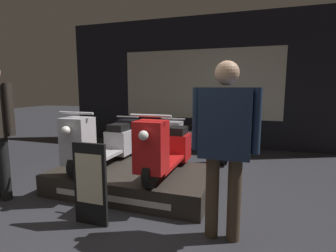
{
  "coord_description": "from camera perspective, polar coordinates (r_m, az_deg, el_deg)",
  "views": [
    {
      "loc": [
        1.36,
        -2.36,
        1.47
      ],
      "look_at": [
        -0.11,
        2.03,
        0.79
      ],
      "focal_mm": 28.0,
      "sensor_mm": 36.0,
      "label": 1
    }
  ],
  "objects": [
    {
      "name": "ground_plane",
      "position": [
        3.09,
        -10.72,
        -20.19
      ],
      "size": [
        30.0,
        30.0,
        0.0
      ],
      "primitive_type": "plane",
      "color": "#2D2D33"
    },
    {
      "name": "shop_wall_back",
      "position": [
        6.7,
        6.87,
        9.42
      ],
      "size": [
        7.19,
        0.09,
        3.2
      ],
      "color": "black",
      "rests_on": "ground_plane"
    },
    {
      "name": "scooter_backrow_1",
      "position": [
        5.81,
        2.59,
        -2.76
      ],
      "size": [
        0.5,
        1.53,
        0.87
      ],
      "color": "black",
      "rests_on": "ground_plane"
    },
    {
      "name": "scooter_display_left",
      "position": [
        3.99,
        -14.46,
        -3.77
      ],
      "size": [
        0.5,
        1.53,
        0.87
      ],
      "color": "black",
      "rests_on": "display_platform"
    },
    {
      "name": "person_right_browsing",
      "position": [
        2.5,
        12.3,
        -2.06
      ],
      "size": [
        0.63,
        0.26,
        1.71
      ],
      "color": "#473828",
      "rests_on": "ground_plane"
    },
    {
      "name": "display_platform",
      "position": [
        3.9,
        -7.64,
        -11.52
      ],
      "size": [
        2.25,
        1.29,
        0.3
      ],
      "color": "#2D2823",
      "rests_on": "ground_plane"
    },
    {
      "name": "scooter_backrow_0",
      "position": [
        6.15,
        -6.51,
        -2.17
      ],
      "size": [
        0.5,
        1.53,
        0.87
      ],
      "color": "black",
      "rests_on": "ground_plane"
    },
    {
      "name": "scooter_display_right",
      "position": [
        3.55,
        -0.54,
        -5.0
      ],
      "size": [
        0.5,
        1.53,
        0.87
      ],
      "color": "black",
      "rests_on": "display_platform"
    },
    {
      "name": "scooter_backrow_2",
      "position": [
        5.62,
        12.58,
        -3.34
      ],
      "size": [
        0.5,
        1.53,
        0.87
      ],
      "color": "black",
      "rests_on": "ground_plane"
    },
    {
      "name": "price_sign_board",
      "position": [
        2.97,
        -16.59,
        -12.0
      ],
      "size": [
        0.39,
        0.04,
        0.9
      ],
      "color": "black",
      "rests_on": "ground_plane"
    }
  ]
}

